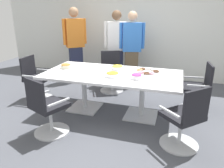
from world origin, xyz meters
name	(u,v)px	position (x,y,z in m)	size (l,w,h in m)	color
ground_plane	(112,112)	(0.00, 0.00, -0.01)	(10.00, 10.00, 0.01)	#4C4F56
back_wall	(139,26)	(0.00, 2.40, 1.40)	(8.00, 0.10, 2.80)	silver
conference_table	(112,80)	(0.00, 0.00, 0.63)	(2.40, 1.20, 0.75)	white
office_chair_0	(184,121)	(1.25, -0.75, 0.41)	(0.76, 0.76, 0.91)	silver
office_chair_1	(198,90)	(1.49, 0.52, 0.41)	(0.59, 0.59, 0.91)	silver
office_chair_2	(111,74)	(-0.35, 1.08, 0.41)	(0.72, 0.72, 0.91)	silver
office_chair_3	(36,81)	(-1.69, 0.12, 0.41)	(0.56, 0.56, 0.91)	silver
office_chair_4	(47,110)	(-0.71, -1.00, 0.41)	(0.70, 0.70, 0.91)	silver
person_standing_0	(75,43)	(-1.47, 1.55, 0.98)	(0.51, 0.46, 1.87)	#232842
person_standing_1	(116,47)	(-0.39, 1.63, 0.94)	(0.60, 0.35, 1.80)	#232842
person_standing_2	(132,48)	(-0.01, 1.64, 0.93)	(0.61, 0.34, 1.78)	brown
snack_bowl_pretzels	(66,66)	(-0.94, 0.07, 0.80)	(0.20, 0.20, 0.09)	beige
snack_bowl_candy_mix	(136,76)	(0.47, -0.19, 0.80)	(0.19, 0.19, 0.10)	white
snack_bowl_chips_yellow	(117,67)	(0.02, 0.27, 0.79)	(0.23, 0.23, 0.09)	white
snack_bowl_chips_orange	(112,74)	(0.07, -0.19, 0.79)	(0.23, 0.23, 0.09)	white
donut_platter	(148,71)	(0.59, 0.25, 0.77)	(0.40, 0.41, 0.04)	white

